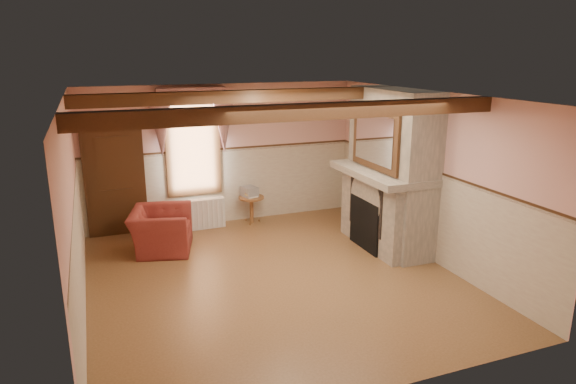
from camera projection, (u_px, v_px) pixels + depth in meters
name	position (u px, v px, depth m)	size (l,w,h in m)	color
floor	(273.00, 278.00, 7.98)	(5.50, 6.00, 0.01)	brown
ceiling	(272.00, 96.00, 7.24)	(5.50, 6.00, 0.01)	silver
wall_back	(223.00, 155.00, 10.30)	(5.50, 0.02, 2.80)	#DDA399
wall_front	(377.00, 268.00, 4.91)	(5.50, 0.02, 2.80)	#DDA399
wall_left	(73.00, 211.00, 6.65)	(0.02, 6.00, 2.80)	#DDA399
wall_right	(428.00, 176.00, 8.56)	(0.02, 6.00, 2.80)	#DDA399
wainscot	(273.00, 233.00, 7.78)	(5.50, 6.00, 1.50)	beige
chair_rail	(273.00, 185.00, 7.58)	(5.50, 6.00, 0.08)	black
firebox	(368.00, 224.00, 9.09)	(0.20, 0.95, 0.90)	black
armchair	(161.00, 230.00, 9.02)	(1.14, 0.99, 0.74)	maroon
side_table	(252.00, 210.00, 10.50)	(0.52, 0.52, 0.55)	brown
book_stack	(249.00, 192.00, 10.43)	(0.26, 0.32, 0.20)	#B7AD8C
radiator	(207.00, 213.00, 10.17)	(0.70, 0.18, 0.60)	silver
bowl	(383.00, 167.00, 8.91)	(0.38, 0.38, 0.09)	brown
mantel_clock	(367.00, 158.00, 9.40)	(0.14, 0.24, 0.20)	black
oil_lamp	(369.00, 156.00, 9.33)	(0.11, 0.11, 0.28)	gold
candle_red	(406.00, 174.00, 8.27)	(0.06, 0.06, 0.16)	maroon
jar_yellow	(399.00, 172.00, 8.45)	(0.06, 0.06, 0.12)	gold
fireplace	(392.00, 170.00, 8.99)	(0.85, 2.00, 2.80)	gray
mantel	(382.00, 173.00, 8.94)	(1.05, 2.05, 0.12)	gray
overmantel_mirror	(375.00, 139.00, 8.71)	(0.06, 1.44, 1.04)	silver
door	(115.00, 181.00, 9.61)	(1.10, 0.10, 2.10)	black
window	(193.00, 144.00, 10.00)	(1.06, 0.08, 2.02)	white
window_drapes	(192.00, 114.00, 9.76)	(1.30, 0.14, 1.40)	gray
ceiling_beam_front	(305.00, 112.00, 6.18)	(5.50, 0.18, 0.20)	black
ceiling_beam_back	(247.00, 96.00, 8.34)	(5.50, 0.18, 0.20)	black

